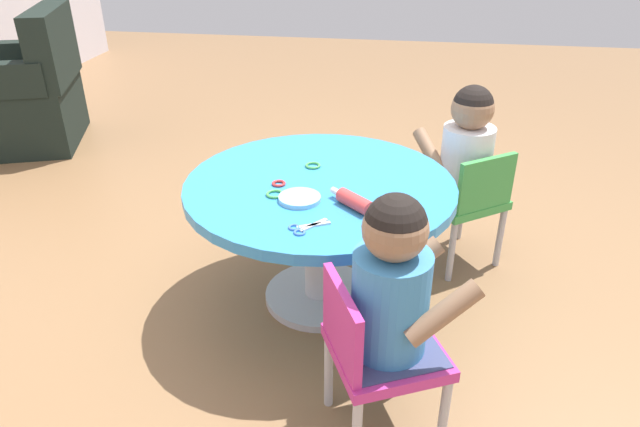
% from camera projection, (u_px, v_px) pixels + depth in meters
% --- Properties ---
extents(ground_plane, '(10.00, 10.00, 0.00)m').
position_uv_depth(ground_plane, '(320.00, 298.00, 2.34)').
color(ground_plane, olive).
extents(craft_table, '(0.99, 0.99, 0.52)m').
position_uv_depth(craft_table, '(320.00, 209.00, 2.14)').
color(craft_table, silver).
rests_on(craft_table, ground).
extents(child_chair_left, '(0.40, 0.40, 0.54)m').
position_uv_depth(child_chair_left, '(375.00, 351.00, 1.61)').
color(child_chair_left, '#B7B7BC').
rests_on(child_chair_left, ground).
extents(seated_child_left, '(0.39, 0.43, 0.51)m').
position_uv_depth(seated_child_left, '(393.00, 283.00, 1.52)').
color(seated_child_left, '#3F4772').
rests_on(seated_child_left, ground).
extents(child_chair_right, '(0.42, 0.42, 0.54)m').
position_uv_depth(child_chair_right, '(466.00, 200.00, 2.43)').
color(child_chair_right, '#B7B7BC').
rests_on(child_chair_right, ground).
extents(seated_child_right, '(0.44, 0.42, 0.51)m').
position_uv_depth(seated_child_right, '(467.00, 147.00, 2.35)').
color(seated_child_right, '#3F4772').
rests_on(seated_child_right, ground).
extents(armchair_dark, '(0.90, 0.91, 0.85)m').
position_uv_depth(armchair_dark, '(24.00, 97.00, 3.70)').
color(armchair_dark, black).
rests_on(armchair_dark, ground).
extents(rolling_pin, '(0.17, 0.19, 0.05)m').
position_uv_depth(rolling_pin, '(355.00, 202.00, 1.90)').
color(rolling_pin, '#D83F3F').
rests_on(rolling_pin, craft_table).
extents(craft_scissors, '(0.13, 0.14, 0.01)m').
position_uv_depth(craft_scissors, '(304.00, 228.00, 1.79)').
color(craft_scissors, silver).
rests_on(craft_scissors, craft_table).
extents(playdough_blob_0, '(0.14, 0.14, 0.02)m').
position_uv_depth(playdough_blob_0, '(300.00, 198.00, 1.96)').
color(playdough_blob_0, '#8CCCF2').
rests_on(playdough_blob_0, craft_table).
extents(cookie_cutter_0, '(0.05, 0.05, 0.01)m').
position_uv_depth(cookie_cutter_0, '(279.00, 183.00, 2.07)').
color(cookie_cutter_0, red).
rests_on(cookie_cutter_0, craft_table).
extents(cookie_cutter_1, '(0.06, 0.06, 0.01)m').
position_uv_depth(cookie_cutter_1, '(275.00, 194.00, 1.99)').
color(cookie_cutter_1, '#4CB259').
rests_on(cookie_cutter_1, craft_table).
extents(cookie_cutter_2, '(0.06, 0.06, 0.01)m').
position_uv_depth(cookie_cutter_2, '(313.00, 165.00, 2.21)').
color(cookie_cutter_2, '#4CB259').
rests_on(cookie_cutter_2, craft_table).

